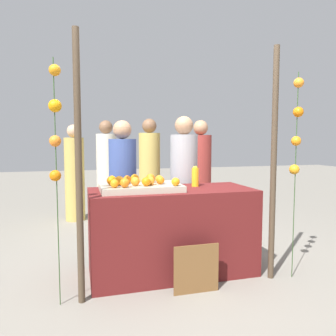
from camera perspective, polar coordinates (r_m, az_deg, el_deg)
ground_plane at (r=3.47m, az=0.70°, el=-17.92°), size 24.00×24.00×0.00m
stall_counter at (r=3.33m, az=0.70°, el=-11.08°), size 1.63×0.70×0.86m
orange_tray at (r=3.14m, az=-4.85°, el=-3.46°), size 0.78×0.49×0.06m
orange_0 at (r=3.04m, az=-5.82°, el=-2.38°), size 0.08×0.08×0.08m
orange_1 at (r=3.15m, az=-10.04°, el=-2.19°), size 0.08×0.08×0.08m
orange_2 at (r=3.24m, az=-1.58°, el=-1.97°), size 0.08×0.08×0.08m
orange_3 at (r=3.01m, az=-3.88°, el=-2.43°), size 0.08×0.08×0.08m
orange_4 at (r=3.14m, az=-1.35°, el=-2.17°), size 0.08×0.08×0.08m
orange_5 at (r=2.94m, az=-9.48°, el=-2.75°), size 0.08×0.08×0.08m
orange_6 at (r=3.31m, az=-5.90°, el=-1.80°), size 0.08×0.08×0.08m
orange_7 at (r=3.08m, az=-8.64°, el=-2.25°), size 0.09×0.09×0.09m
orange_8 at (r=3.28m, az=-9.89°, el=-1.98°), size 0.08×0.08×0.08m
orange_9 at (r=3.08m, az=-3.12°, el=-2.30°), size 0.08×0.08×0.08m
orange_10 at (r=2.93m, az=-7.67°, el=-2.64°), size 0.09×0.09×0.09m
orange_11 at (r=3.02m, az=1.35°, el=-2.45°), size 0.08×0.08×0.08m
orange_12 at (r=3.27m, az=-3.13°, el=-1.80°), size 0.09×0.09×0.09m
orange_13 at (r=3.22m, az=-7.22°, el=-2.02°), size 0.08×0.08×0.08m
juice_bottle at (r=3.42m, az=4.84°, el=-1.58°), size 0.08×0.08×0.21m
chalkboard_sign at (r=2.98m, az=4.99°, el=-17.46°), size 0.42×0.03×0.45m
vendor_left at (r=3.78m, az=-7.99°, el=-4.46°), size 0.32×0.32×1.57m
vendor_right at (r=3.91m, az=2.81°, el=-3.70°), size 0.33×0.33×1.63m
crowd_person_0 at (r=4.94m, az=5.73°, el=-1.84°), size 0.33×0.33×1.65m
crowd_person_1 at (r=5.60m, az=-10.82°, el=-0.95°), size 0.34×0.34×1.69m
crowd_person_2 at (r=5.19m, az=-3.28°, el=-1.28°), size 0.34×0.34×1.69m
crowd_person_3 at (r=5.63m, az=-16.21°, el=-1.38°), size 0.32×0.32×1.61m
canopy_post_left at (r=2.69m, az=-15.53°, el=-0.21°), size 0.06×0.06×2.23m
canopy_post_right at (r=3.23m, az=18.20°, el=0.54°), size 0.06×0.06×2.23m
garland_strand_left at (r=2.69m, az=-19.37°, el=7.33°), size 0.11×0.11×1.99m
garland_strand_right at (r=3.32m, az=21.85°, el=6.51°), size 0.11×0.11×1.99m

